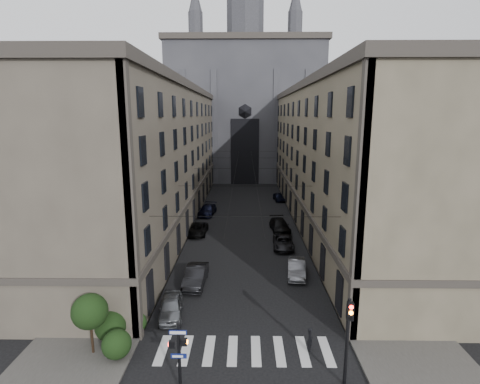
{
  "coord_description": "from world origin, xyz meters",
  "views": [
    {
      "loc": [
        0.01,
        -16.36,
        14.78
      ],
      "look_at": [
        -0.36,
        11.44,
        9.04
      ],
      "focal_mm": 28.0,
      "sensor_mm": 36.0,
      "label": 1
    }
  ],
  "objects_px": {
    "gothic_tower": "(245,102)",
    "car_left_near": "(171,307)",
    "car_left_midfar": "(198,229)",
    "car_left_midnear": "(196,276)",
    "car_right_midnear": "(283,242)",
    "pedestrian_signal_left": "(179,352)",
    "car_left_far": "(207,210)",
    "car_right_midfar": "(280,226)",
    "car_right_near": "(296,268)",
    "traffic_light_right": "(348,332)",
    "car_right_far": "(279,197)",
    "pedestrian": "(310,339)"
  },
  "relations": [
    {
      "from": "car_right_far",
      "to": "pedestrian_signal_left",
      "type": "bearing_deg",
      "value": -108.2
    },
    {
      "from": "gothic_tower",
      "to": "car_left_near",
      "type": "bearing_deg",
      "value": -94.76
    },
    {
      "from": "car_left_midfar",
      "to": "pedestrian",
      "type": "distance_m",
      "value": 25.63
    },
    {
      "from": "car_left_near",
      "to": "car_right_near",
      "type": "height_order",
      "value": "car_right_near"
    },
    {
      "from": "traffic_light_right",
      "to": "car_right_midnear",
      "type": "distance_m",
      "value": 22.14
    },
    {
      "from": "car_left_near",
      "to": "car_right_near",
      "type": "distance_m",
      "value": 12.62
    },
    {
      "from": "car_right_midfar",
      "to": "car_right_far",
      "type": "height_order",
      "value": "car_right_midfar"
    },
    {
      "from": "traffic_light_right",
      "to": "car_left_midfar",
      "type": "relative_size",
      "value": 1.08
    },
    {
      "from": "pedestrian_signal_left",
      "to": "car_right_near",
      "type": "relative_size",
      "value": 0.88
    },
    {
      "from": "car_left_far",
      "to": "car_right_midfar",
      "type": "xyz_separation_m",
      "value": [
        10.15,
        -8.09,
        0.02
      ]
    },
    {
      "from": "car_left_far",
      "to": "car_right_far",
      "type": "relative_size",
      "value": 1.29
    },
    {
      "from": "pedestrian_signal_left",
      "to": "car_left_midfar",
      "type": "xyz_separation_m",
      "value": [
        -2.4,
        27.14,
        -1.65
      ]
    },
    {
      "from": "car_left_midfar",
      "to": "car_right_midfar",
      "type": "height_order",
      "value": "car_right_midfar"
    },
    {
      "from": "car_left_midnear",
      "to": "car_right_midnear",
      "type": "bearing_deg",
      "value": 49.48
    },
    {
      "from": "car_left_midnear",
      "to": "gothic_tower",
      "type": "bearing_deg",
      "value": 88.13
    },
    {
      "from": "car_left_midnear",
      "to": "car_right_near",
      "type": "distance_m",
      "value": 9.38
    },
    {
      "from": "car_right_near",
      "to": "car_right_midfar",
      "type": "relative_size",
      "value": 0.85
    },
    {
      "from": "car_left_midfar",
      "to": "car_left_midnear",
      "type": "bearing_deg",
      "value": -82.0
    },
    {
      "from": "traffic_light_right",
      "to": "pedestrian",
      "type": "xyz_separation_m",
      "value": [
        -1.42,
        3.16,
        -2.5
      ]
    },
    {
      "from": "traffic_light_right",
      "to": "car_left_far",
      "type": "xyz_separation_m",
      "value": [
        -11.21,
        36.24,
        -2.54
      ]
    },
    {
      "from": "car_left_midnear",
      "to": "car_right_midnear",
      "type": "relative_size",
      "value": 1.01
    },
    {
      "from": "gothic_tower",
      "to": "car_left_midfar",
      "type": "relative_size",
      "value": 12.01
    },
    {
      "from": "car_left_near",
      "to": "car_right_near",
      "type": "relative_size",
      "value": 0.94
    },
    {
      "from": "gothic_tower",
      "to": "car_left_far",
      "type": "bearing_deg",
      "value": -98.67
    },
    {
      "from": "car_left_midnear",
      "to": "pedestrian",
      "type": "height_order",
      "value": "car_left_midnear"
    },
    {
      "from": "car_left_midnear",
      "to": "traffic_light_right",
      "type": "bearing_deg",
      "value": -49.4
    },
    {
      "from": "car_right_near",
      "to": "traffic_light_right",
      "type": "bearing_deg",
      "value": -80.74
    },
    {
      "from": "pedestrian_signal_left",
      "to": "car_right_midfar",
      "type": "relative_size",
      "value": 0.75
    },
    {
      "from": "car_left_near",
      "to": "car_left_far",
      "type": "relative_size",
      "value": 0.82
    },
    {
      "from": "car_left_midfar",
      "to": "car_right_midnear",
      "type": "distance_m",
      "value": 11.34
    },
    {
      "from": "car_left_midfar",
      "to": "gothic_tower",
      "type": "bearing_deg",
      "value": 84.36
    },
    {
      "from": "car_left_near",
      "to": "pedestrian",
      "type": "height_order",
      "value": "pedestrian"
    },
    {
      "from": "pedestrian_signal_left",
      "to": "pedestrian",
      "type": "bearing_deg",
      "value": 24.97
    },
    {
      "from": "car_left_near",
      "to": "car_left_midnear",
      "type": "distance_m",
      "value": 5.43
    },
    {
      "from": "car_right_near",
      "to": "car_right_far",
      "type": "height_order",
      "value": "car_right_near"
    },
    {
      "from": "pedestrian_signal_left",
      "to": "car_right_midnear",
      "type": "height_order",
      "value": "pedestrian_signal_left"
    },
    {
      "from": "traffic_light_right",
      "to": "pedestrian",
      "type": "bearing_deg",
      "value": 114.26
    },
    {
      "from": "car_right_midnear",
      "to": "car_right_far",
      "type": "relative_size",
      "value": 1.22
    },
    {
      "from": "car_right_far",
      "to": "pedestrian",
      "type": "height_order",
      "value": "pedestrian"
    },
    {
      "from": "pedestrian_signal_left",
      "to": "car_right_midfar",
      "type": "height_order",
      "value": "pedestrian_signal_left"
    },
    {
      "from": "pedestrian_signal_left",
      "to": "car_left_midfar",
      "type": "distance_m",
      "value": 27.3
    },
    {
      "from": "car_right_midfar",
      "to": "pedestrian",
      "type": "relative_size",
      "value": 3.4
    },
    {
      "from": "car_right_far",
      "to": "car_left_near",
      "type": "bearing_deg",
      "value": -113.14
    },
    {
      "from": "gothic_tower",
      "to": "pedestrian_signal_left",
      "type": "distance_m",
      "value": 75.15
    },
    {
      "from": "traffic_light_right",
      "to": "car_right_midfar",
      "type": "distance_m",
      "value": 28.29
    },
    {
      "from": "pedestrian_signal_left",
      "to": "car_left_midnear",
      "type": "height_order",
      "value": "pedestrian_signal_left"
    },
    {
      "from": "gothic_tower",
      "to": "car_left_near",
      "type": "xyz_separation_m",
      "value": [
        -5.47,
        -65.81,
        -17.07
      ]
    },
    {
      "from": "gothic_tower",
      "to": "traffic_light_right",
      "type": "bearing_deg",
      "value": -85.62
    },
    {
      "from": "pedestrian",
      "to": "car_right_far",
      "type": "bearing_deg",
      "value": -11.1
    },
    {
      "from": "traffic_light_right",
      "to": "car_left_midnear",
      "type": "distance_m",
      "value": 16.18
    }
  ]
}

